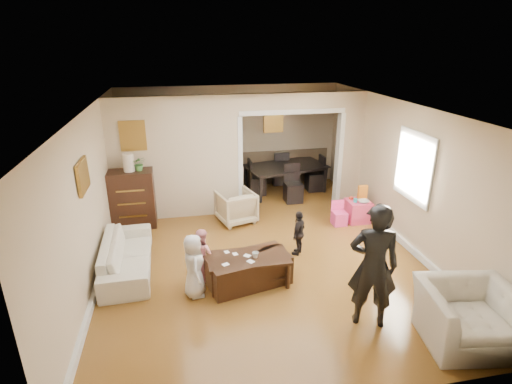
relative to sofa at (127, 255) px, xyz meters
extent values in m
plane|color=olive|center=(2.30, 0.30, -0.28)|extent=(7.00, 7.00, 0.00)
cube|color=#C5AF90|center=(0.92, 2.10, 1.02)|extent=(2.75, 0.18, 2.60)
cube|color=#C5AF90|center=(4.77, 2.10, 1.02)|extent=(0.55, 0.18, 2.60)
cube|color=#C5AF90|center=(3.40, 2.10, 2.14)|extent=(2.22, 0.18, 0.35)
cube|color=white|center=(5.03, -0.10, 1.27)|extent=(0.03, 0.95, 1.10)
cube|color=brown|center=(0.10, 2.00, 1.57)|extent=(0.45, 0.03, 0.55)
cube|color=brown|center=(-0.41, -0.30, 1.52)|extent=(0.03, 0.55, 0.40)
cube|color=brown|center=(3.40, 3.74, 1.42)|extent=(0.45, 0.03, 0.55)
imported|color=beige|center=(0.00, 0.00, 0.00)|extent=(0.80, 1.94, 0.56)
imported|color=#C4AD88|center=(2.08, 1.55, 0.06)|extent=(0.89, 0.91, 0.68)
imported|color=beige|center=(4.42, -2.60, 0.09)|extent=(1.29, 1.17, 0.75)
cube|color=#331A0F|center=(-0.01, 1.75, 0.32)|extent=(0.87, 0.49, 1.20)
cylinder|color=beige|center=(-0.01, 1.75, 1.10)|extent=(0.22, 0.22, 0.36)
imported|color=#407A36|center=(0.19, 1.75, 1.06)|extent=(0.26, 0.23, 0.29)
cube|color=#341E10|center=(1.92, -0.78, -0.04)|extent=(1.38, 0.91, 0.48)
imported|color=beige|center=(2.02, -0.83, 0.24)|extent=(0.12, 0.12, 0.09)
cube|color=#E53C69|center=(4.62, 1.08, -0.05)|extent=(0.47, 0.47, 0.46)
cube|color=yellow|center=(4.74, 1.18, 0.33)|extent=(0.20, 0.07, 0.30)
cylinder|color=#2AC9D2|center=(4.52, 1.03, 0.22)|extent=(0.08, 0.08, 0.08)
cube|color=red|center=(4.50, 1.20, 0.20)|extent=(0.10, 0.08, 0.05)
imported|color=silver|center=(4.67, 0.96, 0.20)|extent=(0.23, 0.23, 0.06)
imported|color=black|center=(3.58, 3.05, 0.06)|extent=(2.15, 1.48, 0.69)
imported|color=black|center=(3.35, -2.03, 0.60)|extent=(0.75, 0.62, 1.77)
imported|color=silver|center=(1.07, -0.93, 0.22)|extent=(0.34, 0.51, 1.00)
imported|color=pink|center=(1.22, -0.48, 0.15)|extent=(0.51, 0.53, 0.87)
imported|color=black|center=(2.97, -0.03, 0.14)|extent=(0.46, 0.51, 0.84)
cube|color=white|center=(1.93, -0.93, 0.20)|extent=(0.14, 0.14, 0.00)
cube|color=white|center=(1.61, -0.57, 0.20)|extent=(0.09, 0.10, 0.00)
cube|color=white|center=(1.73, -0.66, 0.20)|extent=(0.09, 0.10, 0.00)
cube|color=white|center=(1.91, -0.75, 0.20)|extent=(0.13, 0.13, 0.00)
cube|color=white|center=(1.54, -0.94, 0.20)|extent=(0.12, 0.11, 0.00)
camera|label=1|loc=(0.97, -6.18, 3.38)|focal=28.21mm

